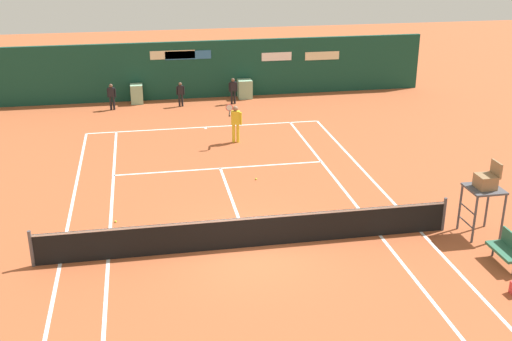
{
  "coord_description": "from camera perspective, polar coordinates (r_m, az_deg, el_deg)",
  "views": [
    {
      "loc": [
        -2.78,
        -16.17,
        8.83
      ],
      "look_at": [
        0.93,
        3.93,
        0.8
      ],
      "focal_mm": 44.79,
      "sensor_mm": 36.0,
      "label": 1
    }
  ],
  "objects": [
    {
      "name": "tennis_net",
      "position": [
        18.4,
        -0.63,
        -5.44
      ],
      "size": [
        12.1,
        0.1,
        1.07
      ],
      "color": "#4C4C51",
      "rests_on": "ground_plane"
    },
    {
      "name": "tennis_ball_mid_court",
      "position": [
        20.53,
        -12.43,
        -4.47
      ],
      "size": [
        0.07,
        0.07,
        0.07
      ],
      "primitive_type": "sphere",
      "color": "#CCE033",
      "rests_on": "ground_plane"
    },
    {
      "name": "sponsor_back_wall",
      "position": [
        34.07,
        -5.58,
        8.85
      ],
      "size": [
        25.0,
        1.02,
        3.01
      ],
      "color": "#144233",
      "rests_on": "ground_plane"
    },
    {
      "name": "tennis_ball_by_sideline",
      "position": [
        23.28,
        -0.01,
        -0.76
      ],
      "size": [
        0.07,
        0.07,
        0.07
      ],
      "primitive_type": "sphere",
      "color": "#CCE033",
      "rests_on": "ground_plane"
    },
    {
      "name": "ball_kid_right_post",
      "position": [
        32.92,
        -2.06,
        7.27
      ],
      "size": [
        0.45,
        0.19,
        1.34
      ],
      "rotation": [
        0.0,
        0.0,
        3.19
      ],
      "color": "black",
      "rests_on": "ground_plane"
    },
    {
      "name": "ball_kid_centre_post",
      "position": [
        32.67,
        -6.76,
        6.93
      ],
      "size": [
        0.42,
        0.17,
        1.25
      ],
      "rotation": [
        0.0,
        0.0,
        3.17
      ],
      "color": "black",
      "rests_on": "ground_plane"
    },
    {
      "name": "ball_kid_left_post",
      "position": [
        32.63,
        -12.77,
        6.6
      ],
      "size": [
        0.43,
        0.22,
        1.32
      ],
      "rotation": [
        0.0,
        0.0,
        2.95
      ],
      "color": "black",
      "rests_on": "ground_plane"
    },
    {
      "name": "umpire_chair",
      "position": [
        19.87,
        19.78,
        -1.4
      ],
      "size": [
        1.0,
        1.0,
        2.32
      ],
      "rotation": [
        0.0,
        0.0,
        1.57
      ],
      "color": "#47474C",
      "rests_on": "ground_plane"
    },
    {
      "name": "player_on_baseline",
      "position": [
        26.96,
        -1.85,
        4.45
      ],
      "size": [
        0.74,
        0.67,
        1.84
      ],
      "rotation": [
        0.0,
        0.0,
        2.94
      ],
      "color": "yellow",
      "rests_on": "ground_plane"
    },
    {
      "name": "ground_plane",
      "position": [
        19.14,
        -0.92,
        -6.03
      ],
      "size": [
        80.0,
        80.0,
        0.01
      ],
      "color": "#A8512D"
    },
    {
      "name": "player_bench",
      "position": [
        18.8,
        21.6,
        -6.48
      ],
      "size": [
        0.54,
        1.21,
        0.88
      ],
      "rotation": [
        0.0,
        0.0,
        1.57
      ],
      "color": "#38383D",
      "rests_on": "ground_plane"
    }
  ]
}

